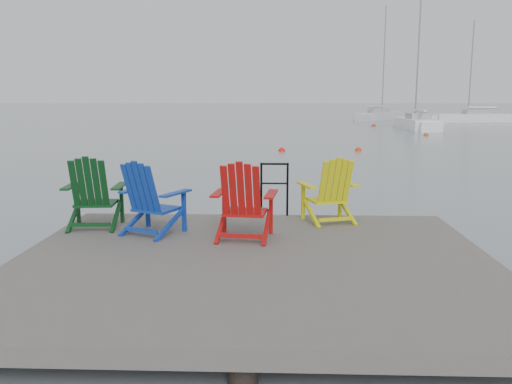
{
  "coord_description": "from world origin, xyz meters",
  "views": [
    {
      "loc": [
        0.27,
        -6.53,
        2.49
      ],
      "look_at": [
        -0.07,
        2.74,
        0.85
      ],
      "focal_mm": 38.0,
      "sensor_mm": 36.0,
      "label": 1
    }
  ],
  "objects_px": {
    "chair_green": "(93,192)",
    "buoy_b": "(282,151)",
    "chair_blue": "(150,198)",
    "sailboat_mid": "(380,116)",
    "sailboat_far": "(472,118)",
    "buoy_c": "(426,136)",
    "sailboat_near": "(416,124)",
    "buoy_d": "(374,126)",
    "handrail": "(274,184)",
    "chair_yellow": "(330,190)",
    "buoy_a": "(358,151)",
    "chair_red": "(243,200)"
  },
  "relations": [
    {
      "from": "buoy_a",
      "to": "buoy_b",
      "type": "xyz_separation_m",
      "value": [
        -3.56,
        -0.28,
        0.0
      ]
    },
    {
      "from": "sailboat_mid",
      "to": "buoy_c",
      "type": "height_order",
      "value": "sailboat_mid"
    },
    {
      "from": "sailboat_mid",
      "to": "buoy_b",
      "type": "xyz_separation_m",
      "value": [
        -11.03,
        -34.73,
        -0.35
      ]
    },
    {
      "from": "chair_green",
      "to": "sailboat_near",
      "type": "xyz_separation_m",
      "value": [
        13.65,
        34.75,
        -0.7
      ]
    },
    {
      "from": "buoy_b",
      "to": "sailboat_far",
      "type": "bearing_deg",
      "value": 57.18
    },
    {
      "from": "chair_green",
      "to": "chair_red",
      "type": "height_order",
      "value": "chair_red"
    },
    {
      "from": "buoy_b",
      "to": "chair_blue",
      "type": "bearing_deg",
      "value": -96.88
    },
    {
      "from": "chair_red",
      "to": "chair_yellow",
      "type": "height_order",
      "value": "chair_red"
    },
    {
      "from": "sailboat_near",
      "to": "buoy_b",
      "type": "distance_m",
      "value": 20.69
    },
    {
      "from": "sailboat_mid",
      "to": "handrail",
      "type": "bearing_deg",
      "value": -70.99
    },
    {
      "from": "buoy_c",
      "to": "buoy_d",
      "type": "height_order",
      "value": "buoy_d"
    },
    {
      "from": "chair_yellow",
      "to": "sailboat_far",
      "type": "distance_m",
      "value": 49.43
    },
    {
      "from": "handrail",
      "to": "chair_green",
      "type": "relative_size",
      "value": 0.82
    },
    {
      "from": "chair_yellow",
      "to": "buoy_c",
      "type": "distance_m",
      "value": 28.3
    },
    {
      "from": "handrail",
      "to": "buoy_b",
      "type": "relative_size",
      "value": 2.76
    },
    {
      "from": "chair_red",
      "to": "sailboat_near",
      "type": "xyz_separation_m",
      "value": [
        11.33,
        35.33,
        -0.7
      ]
    },
    {
      "from": "handrail",
      "to": "buoy_a",
      "type": "xyz_separation_m",
      "value": [
        3.85,
        16.28,
        -1.04
      ]
    },
    {
      "from": "chair_blue",
      "to": "buoy_d",
      "type": "bearing_deg",
      "value": 100.32
    },
    {
      "from": "buoy_c",
      "to": "buoy_d",
      "type": "distance_m",
      "value": 11.24
    },
    {
      "from": "chair_green",
      "to": "sailboat_near",
      "type": "bearing_deg",
      "value": 64.2
    },
    {
      "from": "handrail",
      "to": "chair_red",
      "type": "bearing_deg",
      "value": -105.26
    },
    {
      "from": "sailboat_near",
      "to": "buoy_d",
      "type": "relative_size",
      "value": 27.98
    },
    {
      "from": "chair_blue",
      "to": "chair_yellow",
      "type": "xyz_separation_m",
      "value": [
        2.69,
        0.84,
        -0.02
      ]
    },
    {
      "from": "sailboat_mid",
      "to": "chair_blue",
      "type": "bearing_deg",
      "value": -72.56
    },
    {
      "from": "chair_green",
      "to": "buoy_b",
      "type": "height_order",
      "value": "chair_green"
    },
    {
      "from": "chair_yellow",
      "to": "buoy_b",
      "type": "xyz_separation_m",
      "value": [
        -0.6,
        16.48,
        -1.03
      ]
    },
    {
      "from": "chair_blue",
      "to": "chair_red",
      "type": "height_order",
      "value": "chair_red"
    },
    {
      "from": "handrail",
      "to": "buoy_b",
      "type": "xyz_separation_m",
      "value": [
        0.29,
        16.0,
        -1.04
      ]
    },
    {
      "from": "chair_blue",
      "to": "chair_yellow",
      "type": "distance_m",
      "value": 2.81
    },
    {
      "from": "sailboat_far",
      "to": "buoy_c",
      "type": "relative_size",
      "value": 28.99
    },
    {
      "from": "chair_blue",
      "to": "sailboat_far",
      "type": "relative_size",
      "value": 0.11
    },
    {
      "from": "chair_red",
      "to": "sailboat_mid",
      "type": "height_order",
      "value": "sailboat_mid"
    },
    {
      "from": "sailboat_mid",
      "to": "buoy_d",
      "type": "relative_size",
      "value": 32.47
    },
    {
      "from": "chair_green",
      "to": "sailboat_mid",
      "type": "xyz_separation_m",
      "value": [
        14.07,
        51.72,
        -0.7
      ]
    },
    {
      "from": "buoy_b",
      "to": "buoy_d",
      "type": "relative_size",
      "value": 0.86
    },
    {
      "from": "buoy_a",
      "to": "sailboat_near",
      "type": "bearing_deg",
      "value": 68.02
    },
    {
      "from": "handrail",
      "to": "buoy_c",
      "type": "relative_size",
      "value": 2.62
    },
    {
      "from": "handrail",
      "to": "sailboat_near",
      "type": "distance_m",
      "value": 35.48
    },
    {
      "from": "sailboat_near",
      "to": "chair_blue",
      "type": "bearing_deg",
      "value": -109.67
    },
    {
      "from": "chair_red",
      "to": "buoy_a",
      "type": "bearing_deg",
      "value": 82.44
    },
    {
      "from": "sailboat_mid",
      "to": "sailboat_near",
      "type": "bearing_deg",
      "value": -59.82
    },
    {
      "from": "chair_red",
      "to": "buoy_b",
      "type": "xyz_separation_m",
      "value": [
        0.72,
        17.57,
        -1.06
      ]
    },
    {
      "from": "sailboat_mid",
      "to": "buoy_c",
      "type": "relative_size",
      "value": 35.72
    },
    {
      "from": "chair_blue",
      "to": "sailboat_mid",
      "type": "height_order",
      "value": "sailboat_mid"
    },
    {
      "from": "chair_green",
      "to": "sailboat_mid",
      "type": "distance_m",
      "value": 53.61
    },
    {
      "from": "buoy_b",
      "to": "buoy_d",
      "type": "distance_m",
      "value": 22.99
    },
    {
      "from": "chair_blue",
      "to": "sailboat_far",
      "type": "height_order",
      "value": "sailboat_far"
    },
    {
      "from": "buoy_a",
      "to": "buoy_d",
      "type": "bearing_deg",
      "value": 78.14
    },
    {
      "from": "chair_red",
      "to": "chair_blue",
      "type": "bearing_deg",
      "value": 175.78
    },
    {
      "from": "sailboat_near",
      "to": "handrail",
      "type": "bearing_deg",
      "value": -107.67
    }
  ]
}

